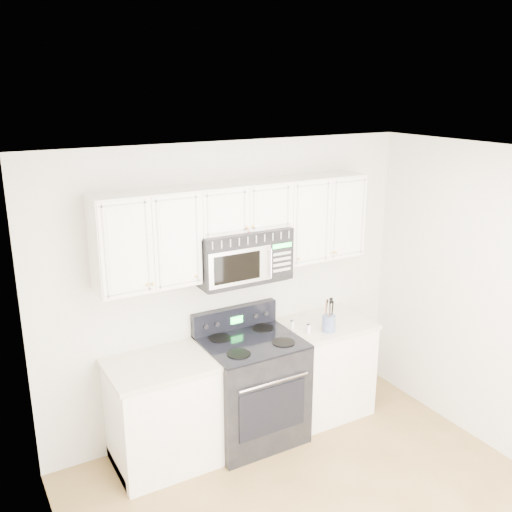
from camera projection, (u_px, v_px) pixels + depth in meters
room at (357, 371)px, 3.62m from camera, size 3.51×3.51×2.61m
base_cabinet_left at (163, 416)px, 4.69m from camera, size 0.86×0.65×0.92m
base_cabinet_right at (322, 370)px, 5.44m from camera, size 0.86×0.65×0.92m
range at (251, 387)px, 5.02m from camera, size 0.82×0.75×1.14m
upper_cabinets at (239, 223)px, 4.75m from camera, size 2.44×0.37×0.75m
microwave at (241, 255)px, 4.79m from camera, size 0.80×0.45×0.44m
utensil_crock at (329, 322)px, 5.09m from camera, size 0.12×0.12×0.32m
shaker_salt at (309, 328)px, 5.06m from camera, size 0.04×0.04×0.10m
shaker_pepper at (292, 324)px, 5.15m from camera, size 0.04×0.04×0.09m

